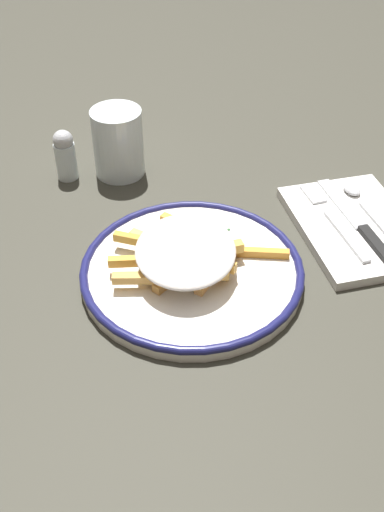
# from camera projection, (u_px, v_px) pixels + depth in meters

# --- Properties ---
(ground_plane) EXTENTS (2.60, 2.60, 0.00)m
(ground_plane) POSITION_uv_depth(u_px,v_px,m) (192.00, 277.00, 0.78)
(ground_plane) COLOR #37372D
(plate) EXTENTS (0.28, 0.28, 0.02)m
(plate) POSITION_uv_depth(u_px,v_px,m) (192.00, 271.00, 0.77)
(plate) COLOR white
(plate) RESTS_ON ground_plane
(fries_heap) EXTENTS (0.23, 0.19, 0.04)m
(fries_heap) POSITION_uv_depth(u_px,v_px,m) (185.00, 251.00, 0.75)
(fries_heap) COLOR gold
(fries_heap) RESTS_ON plate
(napkin) EXTENTS (0.16, 0.22, 0.01)m
(napkin) POSITION_uv_depth(u_px,v_px,m) (356.00, 227.00, 0.84)
(napkin) COLOR white
(napkin) RESTS_ON ground_plane
(fork) EXTENTS (0.02, 0.18, 0.00)m
(fork) POSITION_uv_depth(u_px,v_px,m) (334.00, 220.00, 0.84)
(fork) COLOR silver
(fork) RESTS_ON napkin
(knife) EXTENTS (0.02, 0.21, 0.01)m
(knife) POSITION_uv_depth(u_px,v_px,m) (364.00, 229.00, 0.82)
(knife) COLOR black
(knife) RESTS_ON napkin
(spoon) EXTENTS (0.02, 0.15, 0.01)m
(spoon) POSITION_uv_depth(u_px,v_px,m) (363.00, 203.00, 0.87)
(spoon) COLOR silver
(spoon) RESTS_ON napkin
(water_glass) EXTENTS (0.08, 0.08, 0.10)m
(water_glass) POSITION_uv_depth(u_px,v_px,m) (118.00, 143.00, 0.93)
(water_glass) COLOR silver
(water_glass) RESTS_ON ground_plane
(salt_shaker) EXTENTS (0.03, 0.03, 0.08)m
(salt_shaker) POSITION_uv_depth(u_px,v_px,m) (65.00, 154.00, 0.92)
(salt_shaker) COLOR silver
(salt_shaker) RESTS_ON ground_plane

